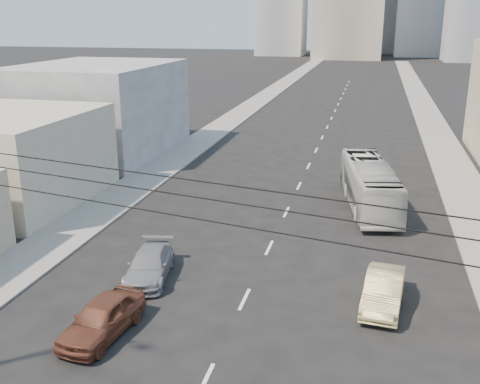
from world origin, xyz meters
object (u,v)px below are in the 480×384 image
at_px(sedan_brown, 102,318).
at_px(city_bus, 369,185).
at_px(sedan_tan, 383,290).
at_px(sedan_grey, 149,265).

bearing_deg(sedan_brown, city_bus, 68.47).
bearing_deg(sedan_tan, sedan_grey, -175.48).
bearing_deg(sedan_tan, sedan_brown, -149.45).
bearing_deg(sedan_grey, sedan_tan, -11.41).
distance_m(sedan_brown, sedan_grey, 5.19).
bearing_deg(city_bus, sedan_brown, -127.91).
bearing_deg(city_bus, sedan_grey, -136.79).
bearing_deg(sedan_brown, sedan_grey, 98.14).
distance_m(city_bus, sedan_brown, 20.97).
xyz_separation_m(city_bus, sedan_brown, (-9.83, -18.50, -0.75)).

